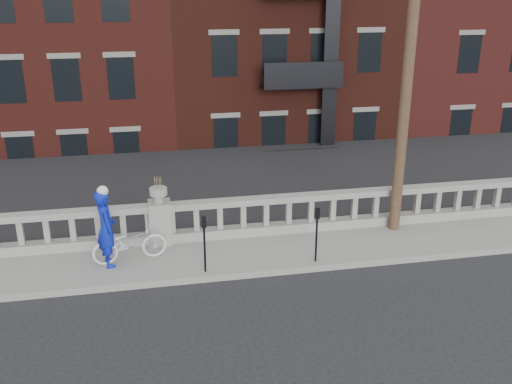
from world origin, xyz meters
TOP-DOWN VIEW (x-y plane):
  - ground at (0.00, 0.00)m, footprint 120.00×120.00m
  - sidewalk at (0.00, 3.00)m, footprint 32.00×2.20m
  - balustrade at (0.00, 3.95)m, footprint 28.00×0.34m
  - planter_pedestal at (0.00, 3.95)m, footprint 0.55×0.55m
  - lower_level at (0.56, 23.04)m, footprint 80.00×44.00m
  - utility_pole at (6.20, 3.60)m, footprint 1.60×0.28m
  - parking_meter_b at (0.93, 2.15)m, footprint 0.10×0.09m
  - parking_meter_c at (3.56, 2.15)m, footprint 0.10×0.09m
  - bicycle at (-0.76, 3.05)m, footprint 1.84×0.93m
  - cyclist at (-1.25, 2.94)m, footprint 0.59×0.76m

SIDE VIEW (x-z plane):
  - ground at x=0.00m, z-range 0.00..0.00m
  - sidewalk at x=0.00m, z-range 0.00..0.15m
  - bicycle at x=-0.76m, z-range 0.15..1.07m
  - balustrade at x=0.00m, z-range 0.13..1.16m
  - planter_pedestal at x=0.00m, z-range -0.05..1.71m
  - parking_meter_b at x=0.93m, z-range 0.32..1.68m
  - parking_meter_c at x=3.56m, z-range 0.32..1.68m
  - cyclist at x=-1.25m, z-range 0.15..2.01m
  - lower_level at x=0.56m, z-range -7.77..13.03m
  - utility_pole at x=6.20m, z-range 0.24..10.24m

